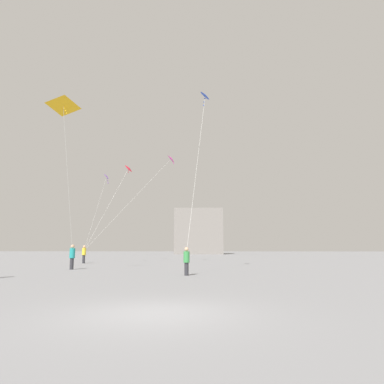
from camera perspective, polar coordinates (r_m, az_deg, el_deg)
The scene contains 10 objects.
ground_plane at distance 9.07m, azimuth -6.31°, elevation -19.28°, with size 300.00×300.00×0.00m, color slate.
person_in_green at distance 20.60m, azimuth -0.91°, elevation -11.15°, with size 0.36×0.36×1.63m.
person_in_teal at distance 27.74m, azimuth -19.18°, elevation -9.91°, with size 0.40×0.40×1.84m.
person_in_yellow at distance 38.38m, azimuth -17.42°, elevation -9.65°, with size 0.40×0.40×1.85m.
kite_amber_delta at distance 26.35m, azimuth -20.47°, elevation 12.91°, with size 1.91×4.23×10.52m.
kite_crimson_diamond at distance 43.15m, azimuth -10.43°, elevation 3.79°, with size 3.89×5.53×10.44m.
kite_magenta_diamond at distance 39.49m, azimuth -3.53°, elevation 5.42°, with size 9.38×2.52×10.85m.
kite_cobalt_diamond at distance 26.90m, azimuth 2.16°, elevation 15.29°, with size 1.59×4.50×12.01m.
kite_violet_delta at distance 38.97m, azimuth -13.95°, elevation 2.14°, with size 2.21×0.96×8.27m.
building_left_hall at distance 91.43m, azimuth 1.09°, elevation -6.59°, with size 12.52×11.24×11.53m.
Camera 1 is at (1.33, -8.82, 1.59)m, focal length 32.30 mm.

